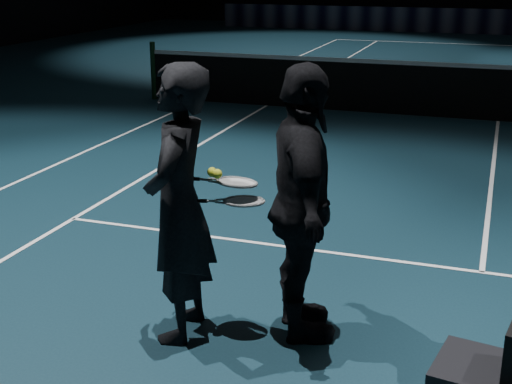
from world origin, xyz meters
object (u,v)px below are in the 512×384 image
Objects in this scene: player_a at (179,205)px; player_b at (302,206)px; tennis_balls at (215,170)px; racket_lower at (244,201)px; racket_upper at (237,182)px.

player_a is 1.00× the size of player_b.
player_a is 16.33× the size of tennis_balls.
player_b is 16.33× the size of tennis_balls.
racket_lower is 0.14m from racket_upper.
player_b is (0.81, 0.27, 0.00)m from player_a.
player_b is 2.88× the size of racket_upper.
player_b is at bearing 100.35° from player_a.
player_a is at bearing 180.00° from racket_lower.
player_b reaches higher than racket_lower.
tennis_balls is (-0.19, -0.06, 0.22)m from racket_lower.
player_a reaches higher than racket_upper.
tennis_balls is at bearing 84.13° from player_b.
player_a reaches higher than racket_lower.
tennis_balls is at bearing -170.43° from racket_upper.
tennis_balls is (0.24, 0.08, 0.25)m from player_a.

